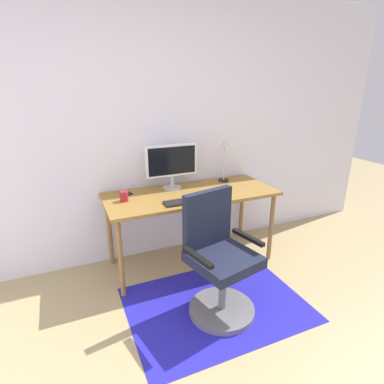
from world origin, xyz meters
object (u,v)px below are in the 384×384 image
object	(u,v)px
desk	(191,199)
computer_mouse	(219,196)
cell_phone	(126,193)
coffee_cup	(124,196)
keyboard	(188,201)
desk_lamp	(224,155)
monitor	(172,162)
office_chair	(219,265)

from	to	relation	value
desk	computer_mouse	world-z (taller)	computer_mouse
desk	cell_phone	distance (m)	0.63
computer_mouse	coffee_cup	xyz separation A→B (m)	(-0.81, 0.27, 0.03)
keyboard	desk_lamp	distance (m)	0.77
monitor	coffee_cup	size ratio (longest dim) A/B	5.72
desk_lamp	office_chair	distance (m)	1.26
computer_mouse	desk_lamp	size ratio (longest dim) A/B	0.24
desk_lamp	office_chair	bearing A→B (deg)	-120.03
computer_mouse	desk_lamp	distance (m)	0.59
keyboard	cell_phone	size ratio (longest dim) A/B	3.07
desk	monitor	distance (m)	0.40
desk_lamp	office_chair	size ratio (longest dim) A/B	0.45
keyboard	computer_mouse	bearing A→B (deg)	-4.18
desk	desk_lamp	xyz separation A→B (m)	(0.46, 0.21, 0.35)
monitor	office_chair	bearing A→B (deg)	-88.01
coffee_cup	desk_lamp	bearing A→B (deg)	9.10
monitor	computer_mouse	xyz separation A→B (m)	(0.30, -0.44, -0.24)
keyboard	office_chair	bearing A→B (deg)	-86.33
cell_phone	desk_lamp	xyz separation A→B (m)	(1.04, -0.02, 0.27)
coffee_cup	office_chair	bearing A→B (deg)	-55.00
cell_phone	office_chair	xyz separation A→B (m)	(0.49, -0.97, -0.34)
monitor	coffee_cup	xyz separation A→B (m)	(-0.51, -0.17, -0.22)
desk_lamp	keyboard	bearing A→B (deg)	-144.18
monitor	computer_mouse	bearing A→B (deg)	-55.73
cell_phone	office_chair	distance (m)	1.14
desk	keyboard	size ratio (longest dim) A/B	3.80
coffee_cup	office_chair	world-z (taller)	office_chair
monitor	cell_phone	distance (m)	0.53
coffee_cup	cell_phone	xyz separation A→B (m)	(0.05, 0.20, -0.04)
desk	monitor	size ratio (longest dim) A/B	3.18
coffee_cup	desk_lamp	distance (m)	1.14
coffee_cup	office_chair	xyz separation A→B (m)	(0.55, -0.78, -0.38)
monitor	desk_lamp	xyz separation A→B (m)	(0.58, 0.01, 0.02)
monitor	keyboard	xyz separation A→B (m)	(-0.00, -0.42, -0.25)
desk	computer_mouse	xyz separation A→B (m)	(0.18, -0.24, 0.09)
desk	keyboard	bearing A→B (deg)	-119.59
computer_mouse	desk_lamp	bearing A→B (deg)	57.23
keyboard	cell_phone	bearing A→B (deg)	135.99
desk	computer_mouse	bearing A→B (deg)	-53.65
coffee_cup	office_chair	distance (m)	1.03
monitor	computer_mouse	world-z (taller)	monitor
coffee_cup	office_chair	size ratio (longest dim) A/B	0.09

